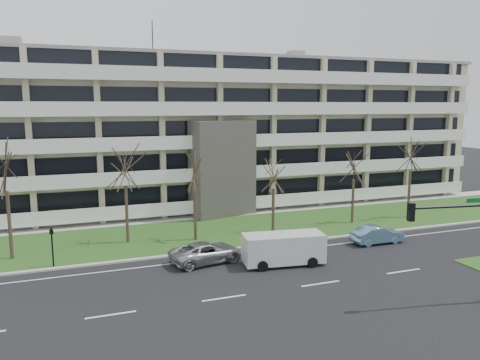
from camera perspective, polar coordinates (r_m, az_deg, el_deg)
name	(u,v)px	position (r m, az deg, el deg)	size (l,w,h in m)	color
ground	(321,284)	(28.64, 9.79, -12.35)	(160.00, 160.00, 0.00)	black
grass_verge	(243,229)	(39.82, 0.37, -5.99)	(90.00, 10.00, 0.06)	#23551C
curb	(267,245)	(35.36, 3.25, -7.92)	(90.00, 0.35, 0.12)	#B2B2AD
sidewalk	(223,215)	(44.85, -2.12, -4.25)	(90.00, 2.00, 0.08)	#B2B2AD
lane_edge_line	(275,252)	(34.07, 4.27, -8.69)	(90.00, 0.12, 0.01)	white
apartment_building	(202,132)	(50.24, -4.62, 5.90)	(60.50, 15.10, 18.75)	#B2A78A
silver_pickup	(207,252)	(31.68, -4.08, -8.78)	(2.29, 4.97, 1.38)	#ABACB2
blue_sedan	(377,235)	(37.29, 16.40, -6.40)	(1.43, 4.11, 1.36)	#6A98B8
white_van	(284,246)	(31.19, 5.44, -8.04)	(5.54, 2.74, 2.06)	silver
traffic_signal	(462,237)	(26.86, 25.45, -6.28)	(4.88, 1.10, 5.71)	black
pedestrian_signal	(52,242)	(32.70, -21.94, -7.05)	(0.25, 0.20, 2.64)	black
tree_1	(5,163)	(34.62, -26.76, 1.83)	(4.25, 4.25, 8.50)	#382B21
tree_2	(125,163)	(35.88, -13.86, 2.02)	(3.95, 3.95, 7.90)	#382B21
tree_3	(194,166)	(35.70, -5.58, 1.70)	(3.75, 3.75, 7.50)	#382B21
tree_4	(274,172)	(38.01, 4.12, 1.02)	(3.27, 3.27, 6.54)	#382B21
tree_5	(354,162)	(42.12, 13.76, 2.14)	(3.53, 3.53, 7.06)	#382B21
tree_6	(411,151)	(45.49, 20.17, 3.35)	(4.04, 4.04, 8.07)	#382B21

